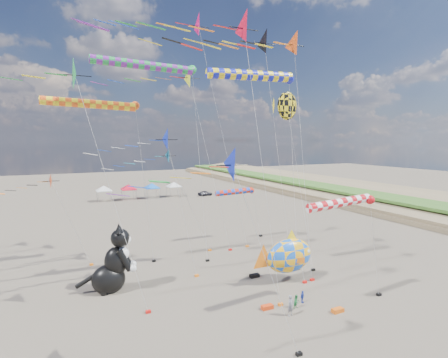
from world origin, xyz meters
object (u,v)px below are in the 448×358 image
child_green (297,301)px  parked_car (205,193)px  child_blue (302,297)px  fish_inflatable (289,256)px  person_adult (291,306)px  cat_inflatable (112,258)px

child_green → parked_car: bearing=61.7°
child_blue → fish_inflatable: bearing=44.9°
person_adult → child_blue: bearing=19.2°
fish_inflatable → parked_car: (11.78, 48.34, -1.79)m
cat_inflatable → person_adult: bearing=-31.1°
person_adult → cat_inflatable: bearing=125.0°
cat_inflatable → fish_inflatable: size_ratio=0.92×
fish_inflatable → person_adult: bearing=-124.3°
cat_inflatable → fish_inflatable: (14.53, -4.73, -0.45)m
fish_inflatable → parked_car: fish_inflatable is taller
fish_inflatable → child_blue: (-1.49, -3.91, -1.90)m
cat_inflatable → person_adult: 14.95m
person_adult → child_blue: 2.45m
parked_car → person_adult: bearing=155.5°
cat_inflatable → child_blue: size_ratio=5.97×
fish_inflatable → child_blue: bearing=-110.8°
fish_inflatable → child_green: size_ratio=5.96×
cat_inflatable → fish_inflatable: 15.29m
person_adult → child_green: bearing=21.8°
person_adult → fish_inflatable: bearing=42.8°
fish_inflatable → child_green: (-2.44, -4.44, -1.86)m
cat_inflatable → parked_car: size_ratio=1.67×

